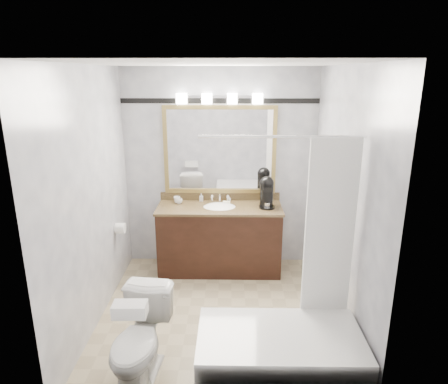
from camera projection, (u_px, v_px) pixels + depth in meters
The scene contains 15 objects.
room at pixel (216, 201), 3.80m from camera, with size 2.42×2.62×2.52m.
vanity at pixel (220, 237), 5.01m from camera, with size 1.53×0.58×0.97m.
mirror at pixel (220, 150), 4.96m from camera, with size 1.40×0.04×1.10m.
vanity_light_bar at pixel (220, 98), 4.72m from camera, with size 1.02×0.14×0.12m.
accent_stripe at pixel (220, 101), 4.80m from camera, with size 2.40×0.01×0.06m, color black.
bathtub at pixel (282, 350), 3.21m from camera, with size 1.30×0.75×1.96m.
tp_roll at pixel (120, 228), 4.61m from camera, with size 0.12×0.12×0.11m, color white.
toilet at pixel (140, 341), 3.18m from camera, with size 0.41×0.72×0.74m, color white.
tissue_box at pixel (130, 310), 2.87m from camera, with size 0.24×0.13×0.10m, color white.
coffee_maker at pixel (267, 191), 4.84m from camera, with size 0.20×0.25×0.38m.
cup_left at pixel (179, 201), 4.99m from camera, with size 0.09×0.09×0.07m, color white.
cup_right at pixel (177, 200), 5.03m from camera, with size 0.08×0.08×0.08m, color white.
soap_bottle_a at pixel (201, 197), 5.09m from camera, with size 0.04×0.05×0.10m, color white.
soap_bottle_b at pixel (229, 199), 5.08m from camera, with size 0.06×0.06×0.07m, color white.
soap_bar at pixel (226, 203), 5.00m from camera, with size 0.09×0.05×0.03m, color beige.
Camera 1 is at (0.13, -3.61, 2.42)m, focal length 32.00 mm.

